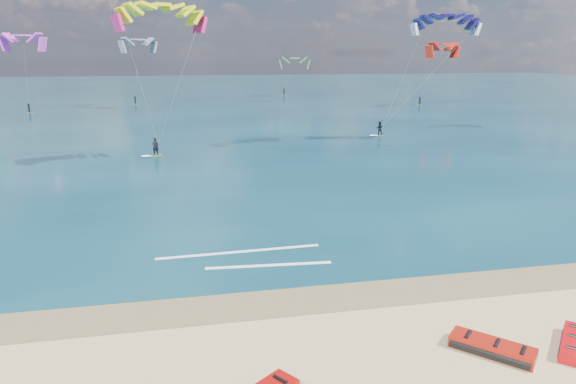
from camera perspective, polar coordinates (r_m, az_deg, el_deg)
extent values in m
plane|color=tan|center=(54.64, -10.17, 5.61)|extent=(320.00, 320.00, 0.00)
cube|color=brown|center=(19.11, -7.26, -12.55)|extent=(320.00, 2.40, 0.01)
cube|color=#0B2D3D|center=(118.25, -10.98, 10.62)|extent=(320.00, 200.00, 0.04)
cube|color=yellow|center=(47.17, -14.46, 3.95)|extent=(1.19, 1.03, 0.05)
imported|color=black|center=(47.02, -14.53, 4.93)|extent=(0.69, 0.57, 1.61)
cylinder|color=black|center=(46.71, -14.23, 5.17)|extent=(0.41, 0.33, 0.04)
cube|color=gold|center=(58.05, 10.08, 6.23)|extent=(1.25, 0.64, 0.05)
imported|color=black|center=(57.94, 10.11, 6.99)|extent=(0.85, 0.73, 1.52)
cylinder|color=black|center=(57.75, 10.46, 7.21)|extent=(0.48, 0.15, 0.04)
cube|color=white|center=(23.80, -5.43, -6.62)|extent=(7.55, 0.51, 0.01)
cube|color=white|center=(22.28, -2.13, -8.13)|extent=(5.44, 0.63, 0.01)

